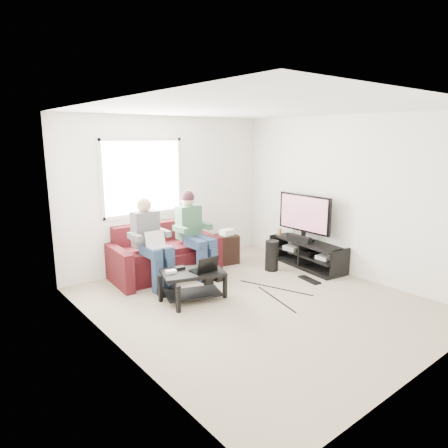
# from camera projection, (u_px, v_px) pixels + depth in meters

# --- Properties ---
(floor) EXTENTS (4.50, 4.50, 0.00)m
(floor) POSITION_uv_depth(u_px,v_px,m) (256.00, 302.00, 5.55)
(floor) COLOR tan
(floor) RESTS_ON ground
(ceiling) EXTENTS (4.50, 4.50, 0.00)m
(ceiling) POSITION_uv_depth(u_px,v_px,m) (259.00, 109.00, 5.00)
(ceiling) COLOR white
(ceiling) RESTS_ON wall_back
(wall_back) EXTENTS (4.50, 0.00, 4.50)m
(wall_back) POSITION_uv_depth(u_px,v_px,m) (169.00, 192.00, 6.99)
(wall_back) COLOR white
(wall_back) RESTS_ON floor
(wall_front) EXTENTS (4.50, 0.00, 4.50)m
(wall_front) POSITION_uv_depth(u_px,v_px,m) (431.00, 246.00, 3.56)
(wall_front) COLOR white
(wall_front) RESTS_ON floor
(wall_left) EXTENTS (0.00, 4.50, 4.50)m
(wall_left) POSITION_uv_depth(u_px,v_px,m) (114.00, 233.00, 4.05)
(wall_left) COLOR white
(wall_left) RESTS_ON floor
(wall_right) EXTENTS (0.00, 4.50, 4.50)m
(wall_right) POSITION_uv_depth(u_px,v_px,m) (347.00, 197.00, 6.50)
(wall_right) COLOR white
(wall_right) RESTS_ON floor
(window) EXTENTS (1.48, 0.04, 1.28)m
(window) POSITION_uv_depth(u_px,v_px,m) (143.00, 177.00, 6.60)
(window) COLOR white
(window) RESTS_ON wall_back
(sofa) EXTENTS (1.84, 0.95, 0.84)m
(sofa) POSITION_uv_depth(u_px,v_px,m) (164.00, 256.00, 6.63)
(sofa) COLOR #461113
(sofa) RESTS_ON floor
(person_left) EXTENTS (0.40, 0.70, 1.35)m
(person_left) POSITION_uv_depth(u_px,v_px,m) (151.00, 239.00, 6.06)
(person_left) COLOR navy
(person_left) RESTS_ON sofa
(person_right) EXTENTS (0.40, 0.71, 1.39)m
(person_right) POSITION_uv_depth(u_px,v_px,m) (193.00, 227.00, 6.55)
(person_right) COLOR navy
(person_right) RESTS_ON sofa
(laptop_silver) EXTENTS (0.35, 0.27, 0.24)m
(laptop_silver) POSITION_uv_depth(u_px,v_px,m) (158.00, 243.00, 5.90)
(laptop_silver) COLOR silver
(laptop_silver) RESTS_ON person_left
(coffee_table) EXTENTS (0.97, 0.77, 0.42)m
(coffee_table) POSITION_uv_depth(u_px,v_px,m) (193.00, 279.00, 5.58)
(coffee_table) COLOR black
(coffee_table) RESTS_ON floor
(laptop_black) EXTENTS (0.40, 0.33, 0.24)m
(laptop_black) POSITION_uv_depth(u_px,v_px,m) (203.00, 263.00, 5.55)
(laptop_black) COLOR black
(laptop_black) RESTS_ON coffee_table
(controller_a) EXTENTS (0.16, 0.12, 0.04)m
(controller_a) POSITION_uv_depth(u_px,v_px,m) (171.00, 272.00, 5.47)
(controller_a) COLOR silver
(controller_a) RESTS_ON coffee_table
(controller_b) EXTENTS (0.16, 0.12, 0.04)m
(controller_b) POSITION_uv_depth(u_px,v_px,m) (180.00, 268.00, 5.63)
(controller_b) COLOR black
(controller_b) RESTS_ON coffee_table
(controller_c) EXTENTS (0.16, 0.14, 0.04)m
(controller_c) POSITION_uv_depth(u_px,v_px,m) (204.00, 263.00, 5.85)
(controller_c) COLOR gray
(controller_c) RESTS_ON coffee_table
(tv_stand) EXTENTS (0.61, 1.47, 0.47)m
(tv_stand) POSITION_uv_depth(u_px,v_px,m) (307.00, 255.00, 7.03)
(tv_stand) COLOR black
(tv_stand) RESTS_ON floor
(tv) EXTENTS (0.12, 1.10, 0.81)m
(tv) POSITION_uv_depth(u_px,v_px,m) (304.00, 215.00, 6.95)
(tv) COLOR black
(tv) RESTS_ON tv_stand
(soundbar) EXTENTS (0.12, 0.50, 0.10)m
(soundbar) POSITION_uv_depth(u_px,v_px,m) (299.00, 238.00, 6.96)
(soundbar) COLOR black
(soundbar) RESTS_ON tv_stand
(drink_cup) EXTENTS (0.08, 0.08, 0.12)m
(drink_cup) POSITION_uv_depth(u_px,v_px,m) (279.00, 232.00, 7.41)
(drink_cup) COLOR #9D7443
(drink_cup) RESTS_ON tv_stand
(console_white) EXTENTS (0.30, 0.22, 0.06)m
(console_white) POSITION_uv_depth(u_px,v_px,m) (326.00, 257.00, 6.71)
(console_white) COLOR silver
(console_white) RESTS_ON tv_stand
(console_grey) EXTENTS (0.34, 0.26, 0.08)m
(console_grey) POSITION_uv_depth(u_px,v_px,m) (294.00, 247.00, 7.24)
(console_grey) COLOR gray
(console_grey) RESTS_ON tv_stand
(console_black) EXTENTS (0.38, 0.30, 0.07)m
(console_black) POSITION_uv_depth(u_px,v_px,m) (309.00, 252.00, 6.97)
(console_black) COLOR black
(console_black) RESTS_ON tv_stand
(subwoofer) EXTENTS (0.23, 0.23, 0.52)m
(subwoofer) POSITION_uv_depth(u_px,v_px,m) (272.00, 256.00, 6.84)
(subwoofer) COLOR black
(subwoofer) RESTS_ON floor
(keyboard_floor) EXTENTS (0.21, 0.44, 0.02)m
(keyboard_floor) POSITION_uv_depth(u_px,v_px,m) (309.00, 280.00, 6.39)
(keyboard_floor) COLOR black
(keyboard_floor) RESTS_ON floor
(end_table) EXTENTS (0.35, 0.35, 0.62)m
(end_table) POSITION_uv_depth(u_px,v_px,m) (227.00, 248.00, 7.25)
(end_table) COLOR black
(end_table) RESTS_ON floor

